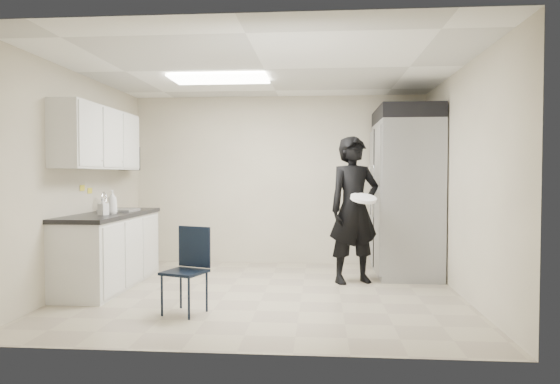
# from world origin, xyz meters

# --- Properties ---
(floor) EXTENTS (4.50, 4.50, 0.00)m
(floor) POSITION_xyz_m (0.00, 0.00, 0.00)
(floor) COLOR tan
(floor) RESTS_ON ground
(ceiling) EXTENTS (4.50, 4.50, 0.00)m
(ceiling) POSITION_xyz_m (0.00, 0.00, 2.60)
(ceiling) COLOR white
(ceiling) RESTS_ON back_wall
(back_wall) EXTENTS (4.50, 0.00, 4.50)m
(back_wall) POSITION_xyz_m (0.00, 2.00, 1.30)
(back_wall) COLOR beige
(back_wall) RESTS_ON floor
(left_wall) EXTENTS (0.00, 4.00, 4.00)m
(left_wall) POSITION_xyz_m (-2.25, 0.00, 1.30)
(left_wall) COLOR beige
(left_wall) RESTS_ON floor
(right_wall) EXTENTS (0.00, 4.00, 4.00)m
(right_wall) POSITION_xyz_m (2.25, 0.00, 1.30)
(right_wall) COLOR beige
(right_wall) RESTS_ON floor
(ceiling_panel) EXTENTS (1.20, 0.60, 0.02)m
(ceiling_panel) POSITION_xyz_m (-0.60, 0.40, 2.57)
(ceiling_panel) COLOR white
(ceiling_panel) RESTS_ON ceiling
(lower_counter) EXTENTS (0.60, 1.90, 0.86)m
(lower_counter) POSITION_xyz_m (-1.95, 0.20, 0.43)
(lower_counter) COLOR silver
(lower_counter) RESTS_ON floor
(countertop) EXTENTS (0.64, 1.95, 0.05)m
(countertop) POSITION_xyz_m (-1.95, 0.20, 0.89)
(countertop) COLOR black
(countertop) RESTS_ON lower_counter
(sink) EXTENTS (0.42, 0.40, 0.14)m
(sink) POSITION_xyz_m (-1.93, 0.45, 0.87)
(sink) COLOR gray
(sink) RESTS_ON countertop
(faucet) EXTENTS (0.02, 0.02, 0.24)m
(faucet) POSITION_xyz_m (-2.13, 0.45, 1.02)
(faucet) COLOR silver
(faucet) RESTS_ON countertop
(upper_cabinets) EXTENTS (0.35, 1.80, 0.75)m
(upper_cabinets) POSITION_xyz_m (-2.08, 0.20, 1.83)
(upper_cabinets) COLOR silver
(upper_cabinets) RESTS_ON left_wall
(towel_dispenser) EXTENTS (0.22, 0.30, 0.35)m
(towel_dispenser) POSITION_xyz_m (-2.14, 1.35, 1.62)
(towel_dispenser) COLOR black
(towel_dispenser) RESTS_ON left_wall
(notice_sticker_left) EXTENTS (0.00, 0.12, 0.07)m
(notice_sticker_left) POSITION_xyz_m (-2.24, 0.10, 1.22)
(notice_sticker_left) COLOR yellow
(notice_sticker_left) RESTS_ON left_wall
(notice_sticker_right) EXTENTS (0.00, 0.12, 0.07)m
(notice_sticker_right) POSITION_xyz_m (-2.24, 0.30, 1.18)
(notice_sticker_right) COLOR yellow
(notice_sticker_right) RESTS_ON left_wall
(commercial_fridge) EXTENTS (0.80, 1.35, 2.10)m
(commercial_fridge) POSITION_xyz_m (1.83, 1.27, 1.05)
(commercial_fridge) COLOR gray
(commercial_fridge) RESTS_ON floor
(fridge_compressor) EXTENTS (0.80, 1.35, 0.20)m
(fridge_compressor) POSITION_xyz_m (1.83, 1.27, 2.20)
(fridge_compressor) COLOR black
(fridge_compressor) RESTS_ON commercial_fridge
(folding_chair) EXTENTS (0.47, 0.47, 0.83)m
(folding_chair) POSITION_xyz_m (-0.69, -0.94, 0.42)
(folding_chair) COLOR black
(folding_chair) RESTS_ON floor
(man_tuxedo) EXTENTS (0.81, 0.69, 1.87)m
(man_tuxedo) POSITION_xyz_m (1.08, 0.64, 0.94)
(man_tuxedo) COLOR black
(man_tuxedo) RESTS_ON floor
(bucket_lid) EXTENTS (0.42, 0.42, 0.04)m
(bucket_lid) POSITION_xyz_m (1.18, 0.41, 1.09)
(bucket_lid) COLOR white
(bucket_lid) RESTS_ON man_tuxedo
(soap_bottle_a) EXTENTS (0.12, 0.12, 0.29)m
(soap_bottle_a) POSITION_xyz_m (-1.84, 0.03, 1.05)
(soap_bottle_a) COLOR silver
(soap_bottle_a) RESTS_ON countertop
(soap_bottle_b) EXTENTS (0.12, 0.12, 0.21)m
(soap_bottle_b) POSITION_xyz_m (-1.88, -0.14, 1.01)
(soap_bottle_b) COLOR #B6B9C3
(soap_bottle_b) RESTS_ON countertop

